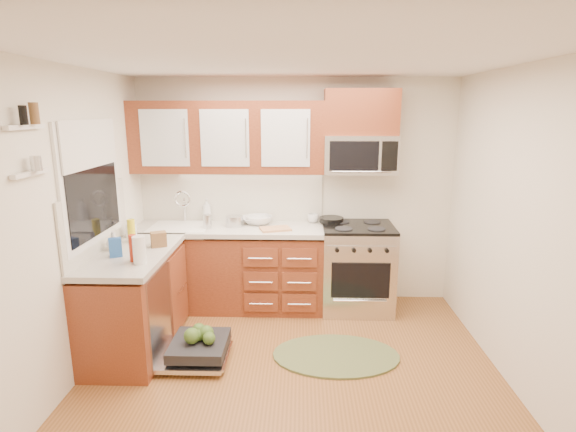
{
  "coord_description": "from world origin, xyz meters",
  "views": [
    {
      "loc": [
        0.07,
        -3.25,
        2.16
      ],
      "look_at": [
        -0.06,
        0.85,
        1.19
      ],
      "focal_mm": 28.0,
      "sensor_mm": 36.0,
      "label": 1
    }
  ],
  "objects_px": {
    "microwave": "(360,154)",
    "cup": "(313,218)",
    "bowl_a": "(254,220)",
    "upper_cabinets": "(228,137)",
    "rug": "(336,355)",
    "dishwasher": "(195,350)",
    "cutting_board": "(275,229)",
    "sink": "(180,238)",
    "bowl_b": "(259,220)",
    "stock_pot": "(234,221)",
    "range": "(357,267)",
    "skillet": "(331,220)",
    "paper_towel_roll": "(139,250)"
  },
  "relations": [
    {
      "from": "sink",
      "to": "paper_towel_roll",
      "type": "relative_size",
      "value": 2.69
    },
    {
      "from": "range",
      "to": "stock_pot",
      "type": "bearing_deg",
      "value": 178.86
    },
    {
      "from": "rug",
      "to": "sink",
      "type": "bearing_deg",
      "value": 148.0
    },
    {
      "from": "bowl_a",
      "to": "upper_cabinets",
      "type": "bearing_deg",
      "value": -174.51
    },
    {
      "from": "rug",
      "to": "bowl_a",
      "type": "xyz_separation_m",
      "value": [
        -0.85,
        1.2,
        0.95
      ]
    },
    {
      "from": "cup",
      "to": "paper_towel_roll",
      "type": "bearing_deg",
      "value": -135.64
    },
    {
      "from": "skillet",
      "to": "cup",
      "type": "relative_size",
      "value": 2.09
    },
    {
      "from": "rug",
      "to": "cutting_board",
      "type": "relative_size",
      "value": 3.64
    },
    {
      "from": "dishwasher",
      "to": "cutting_board",
      "type": "xyz_separation_m",
      "value": [
        0.65,
        1.02,
        0.84
      ]
    },
    {
      "from": "skillet",
      "to": "stock_pot",
      "type": "bearing_deg",
      "value": -172.96
    },
    {
      "from": "rug",
      "to": "cup",
      "type": "bearing_deg",
      "value": 98.47
    },
    {
      "from": "bowl_a",
      "to": "bowl_b",
      "type": "xyz_separation_m",
      "value": [
        0.06,
        -0.04,
        0.01
      ]
    },
    {
      "from": "upper_cabinets",
      "to": "microwave",
      "type": "height_order",
      "value": "upper_cabinets"
    },
    {
      "from": "sink",
      "to": "rug",
      "type": "xyz_separation_m",
      "value": [
        1.64,
        -1.02,
        -0.79
      ]
    },
    {
      "from": "upper_cabinets",
      "to": "bowl_b",
      "type": "relative_size",
      "value": 7.0
    },
    {
      "from": "bowl_a",
      "to": "microwave",
      "type": "bearing_deg",
      "value": -2.5
    },
    {
      "from": "rug",
      "to": "paper_towel_roll",
      "type": "height_order",
      "value": "paper_towel_roll"
    },
    {
      "from": "rug",
      "to": "stock_pot",
      "type": "height_order",
      "value": "stock_pot"
    },
    {
      "from": "skillet",
      "to": "paper_towel_roll",
      "type": "relative_size",
      "value": 1.15
    },
    {
      "from": "sink",
      "to": "stock_pot",
      "type": "height_order",
      "value": "stock_pot"
    },
    {
      "from": "rug",
      "to": "dishwasher",
      "type": "bearing_deg",
      "value": -175.53
    },
    {
      "from": "stock_pot",
      "to": "microwave",
      "type": "bearing_deg",
      "value": 3.98
    },
    {
      "from": "sink",
      "to": "skillet",
      "type": "bearing_deg",
      "value": 5.8
    },
    {
      "from": "sink",
      "to": "skillet",
      "type": "height_order",
      "value": "skillet"
    },
    {
      "from": "stock_pot",
      "to": "cup",
      "type": "xyz_separation_m",
      "value": [
        0.86,
        0.19,
        -0.01
      ]
    },
    {
      "from": "skillet",
      "to": "bowl_a",
      "type": "relative_size",
      "value": 0.92
    },
    {
      "from": "dishwasher",
      "to": "cup",
      "type": "xyz_separation_m",
      "value": [
        1.06,
        1.35,
        0.88
      ]
    },
    {
      "from": "dishwasher",
      "to": "rug",
      "type": "xyz_separation_m",
      "value": [
        1.25,
        0.1,
        -0.09
      ]
    },
    {
      "from": "upper_cabinets",
      "to": "dishwasher",
      "type": "bearing_deg",
      "value": -96.04
    },
    {
      "from": "microwave",
      "to": "stock_pot",
      "type": "xyz_separation_m",
      "value": [
        -1.34,
        -0.09,
        -0.72
      ]
    },
    {
      "from": "stock_pot",
      "to": "rug",
      "type": "bearing_deg",
      "value": -45.35
    },
    {
      "from": "stock_pot",
      "to": "bowl_b",
      "type": "distance_m",
      "value": 0.28
    },
    {
      "from": "microwave",
      "to": "cutting_board",
      "type": "distance_m",
      "value": 1.19
    },
    {
      "from": "rug",
      "to": "bowl_b",
      "type": "relative_size",
      "value": 3.88
    },
    {
      "from": "rug",
      "to": "cutting_board",
      "type": "distance_m",
      "value": 1.43
    },
    {
      "from": "microwave",
      "to": "bowl_a",
      "type": "height_order",
      "value": "microwave"
    },
    {
      "from": "range",
      "to": "skillet",
      "type": "xyz_separation_m",
      "value": [
        -0.28,
        0.16,
        0.5
      ]
    },
    {
      "from": "microwave",
      "to": "cup",
      "type": "height_order",
      "value": "microwave"
    },
    {
      "from": "rug",
      "to": "bowl_b",
      "type": "distance_m",
      "value": 1.7
    },
    {
      "from": "microwave",
      "to": "bowl_b",
      "type": "height_order",
      "value": "microwave"
    },
    {
      "from": "sink",
      "to": "dishwasher",
      "type": "distance_m",
      "value": 1.38
    },
    {
      "from": "bowl_a",
      "to": "cup",
      "type": "xyz_separation_m",
      "value": [
        0.67,
        0.05,
        0.01
      ]
    },
    {
      "from": "paper_towel_roll",
      "to": "bowl_a",
      "type": "bearing_deg",
      "value": 60.04
    },
    {
      "from": "range",
      "to": "cutting_board",
      "type": "distance_m",
      "value": 1.0
    },
    {
      "from": "upper_cabinets",
      "to": "rug",
      "type": "height_order",
      "value": "upper_cabinets"
    },
    {
      "from": "microwave",
      "to": "skillet",
      "type": "distance_m",
      "value": 0.78
    },
    {
      "from": "bowl_b",
      "to": "microwave",
      "type": "bearing_deg",
      "value": -0.61
    },
    {
      "from": "paper_towel_roll",
      "to": "microwave",
      "type": "bearing_deg",
      "value": 34.38
    },
    {
      "from": "range",
      "to": "microwave",
      "type": "xyz_separation_m",
      "value": [
        0.0,
        0.12,
        1.23
      ]
    },
    {
      "from": "bowl_a",
      "to": "cup",
      "type": "distance_m",
      "value": 0.67
    }
  ]
}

